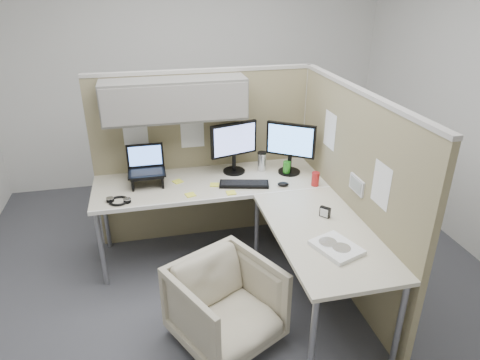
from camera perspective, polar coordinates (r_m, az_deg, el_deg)
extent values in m
plane|color=#3D3E43|center=(3.70, -0.66, -13.78)|extent=(4.50, 4.50, 0.00)
cube|color=#90845E|center=(4.05, -4.83, 2.93)|extent=(2.00, 0.05, 1.60)
cube|color=#A8A399|center=(3.81, -5.28, 14.33)|extent=(2.00, 0.06, 0.03)
cube|color=slate|center=(3.68, -8.74, 10.65)|extent=(1.20, 0.34, 0.34)
cube|color=gray|center=(3.52, -8.49, 9.95)|extent=(1.18, 0.01, 0.30)
plane|color=white|center=(3.87, -13.83, 6.74)|extent=(0.26, 0.00, 0.26)
plane|color=white|center=(3.91, -6.37, 6.44)|extent=(0.26, 0.00, 0.26)
cube|color=#90845E|center=(3.46, 14.38, -1.90)|extent=(0.05, 2.00, 1.60)
cube|color=#A8A399|center=(3.18, 15.97, 11.28)|extent=(0.06, 2.00, 0.03)
cube|color=#A8A399|center=(4.29, 8.54, 4.04)|extent=(0.06, 0.06, 1.60)
cube|color=silver|center=(3.26, 15.38, -0.62)|extent=(0.02, 0.20, 0.12)
cube|color=gray|center=(3.25, 15.16, -0.65)|extent=(0.00, 0.16, 0.09)
plane|color=white|center=(3.62, 11.90, 6.51)|extent=(0.00, 0.26, 0.26)
plane|color=white|center=(2.97, 18.31, -0.65)|extent=(0.00, 0.26, 0.26)
cube|color=beige|center=(3.75, -3.96, -0.32)|extent=(2.00, 0.68, 0.03)
cube|color=beige|center=(3.08, 10.98, -6.94)|extent=(0.68, 1.30, 0.03)
cube|color=white|center=(3.46, -3.05, -2.69)|extent=(2.00, 0.02, 0.03)
cylinder|color=gray|center=(3.68, -17.98, -8.79)|extent=(0.04, 0.04, 0.70)
cylinder|color=gray|center=(4.17, -17.50, -4.40)|extent=(0.04, 0.04, 0.70)
cylinder|color=gray|center=(2.79, 9.63, -20.58)|extent=(0.04, 0.04, 0.70)
cylinder|color=gray|center=(3.01, 20.44, -17.85)|extent=(0.04, 0.04, 0.70)
cylinder|color=gray|center=(3.75, 2.25, -6.71)|extent=(0.04, 0.04, 0.70)
imported|color=beige|center=(3.04, -1.91, -15.93)|extent=(0.85, 0.83, 0.66)
cylinder|color=black|center=(3.91, -0.80, 1.20)|extent=(0.20, 0.20, 0.02)
cylinder|color=black|center=(3.88, -0.81, 2.32)|extent=(0.04, 0.04, 0.15)
cube|color=black|center=(3.79, -0.83, 5.45)|extent=(0.43, 0.15, 0.30)
cube|color=#889AEB|center=(3.78, -0.69, 5.36)|extent=(0.39, 0.11, 0.26)
cylinder|color=black|center=(3.92, 6.56, 1.11)|extent=(0.20, 0.20, 0.02)
cylinder|color=black|center=(3.89, 6.62, 2.22)|extent=(0.04, 0.04, 0.15)
cube|color=black|center=(3.81, 6.79, 5.34)|extent=(0.38, 0.28, 0.30)
cube|color=#5B9FF7|center=(3.79, 6.70, 5.25)|extent=(0.33, 0.23, 0.26)
cube|color=black|center=(3.70, -12.30, 0.75)|extent=(0.28, 0.22, 0.01)
cube|color=black|center=(3.72, -14.13, -0.11)|extent=(0.02, 0.20, 0.11)
cube|color=black|center=(3.72, -10.33, 0.26)|extent=(0.02, 0.20, 0.11)
cube|color=black|center=(3.69, -12.32, 0.96)|extent=(0.31, 0.22, 0.02)
cube|color=black|center=(3.77, -12.53, 3.24)|extent=(0.31, 0.05, 0.20)
cube|color=#598CF2|center=(3.77, -12.53, 3.18)|extent=(0.27, 0.04, 0.16)
cube|color=black|center=(3.65, 0.55, -0.55)|extent=(0.44, 0.23, 0.02)
ellipsoid|color=black|center=(3.66, 5.78, -0.55)|extent=(0.11, 0.08, 0.03)
cylinder|color=silver|center=(3.92, 2.93, 2.44)|extent=(0.08, 0.08, 0.17)
cylinder|color=black|center=(3.88, 2.96, 3.65)|extent=(0.08, 0.08, 0.01)
cylinder|color=#B21E1E|center=(3.69, 10.02, 0.13)|extent=(0.07, 0.07, 0.12)
cylinder|color=#268C1E|center=(3.87, 6.24, 1.63)|extent=(0.07, 0.07, 0.12)
cube|color=yellow|center=(3.51, -6.64, -1.97)|extent=(0.09, 0.09, 0.01)
cube|color=yellow|center=(3.66, -3.42, -0.64)|extent=(0.09, 0.09, 0.01)
cube|color=yellow|center=(3.76, -8.31, -0.20)|extent=(0.10, 0.10, 0.01)
cube|color=yellow|center=(3.53, -1.20, -1.70)|extent=(0.08, 0.08, 0.01)
torus|color=black|center=(3.52, -15.86, -2.69)|extent=(0.20, 0.20, 0.02)
cylinder|color=black|center=(3.54, -16.93, -2.53)|extent=(0.06, 0.06, 0.03)
cylinder|color=black|center=(3.49, -14.80, -2.68)|extent=(0.06, 0.06, 0.03)
cube|color=white|center=(2.89, 12.74, -8.77)|extent=(0.33, 0.36, 0.03)
cylinder|color=silver|center=(2.87, 13.38, -8.76)|extent=(0.12, 0.12, 0.00)
cylinder|color=silver|center=(2.90, 11.64, -8.07)|extent=(0.12, 0.12, 0.00)
cube|color=black|center=(3.23, 11.27, -4.20)|extent=(0.07, 0.08, 0.08)
cube|color=white|center=(3.22, 11.13, -4.33)|extent=(0.04, 0.05, 0.06)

